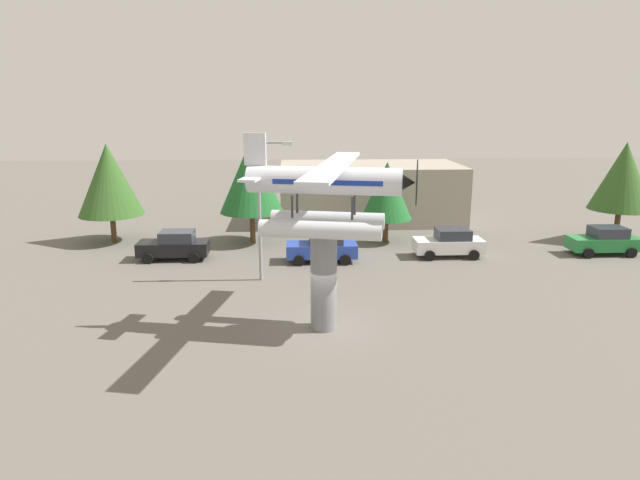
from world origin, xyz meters
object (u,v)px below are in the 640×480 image
at_px(car_mid_blue, 323,247).
at_px(tree_far_east, 623,176).
at_px(floatplane_monument, 327,193).
at_px(storefront_building, 370,192).
at_px(car_near_black, 174,245).
at_px(streetlight_primary, 263,200).
at_px(car_distant_green, 604,241).
at_px(display_pedestal, 324,282).
at_px(tree_east, 251,177).
at_px(car_far_white, 449,243).
at_px(tree_center_back, 387,191).
at_px(tree_west, 109,180).

relative_size(car_mid_blue, tree_far_east, 0.62).
distance_m(floatplane_monument, storefront_building, 22.83).
xyz_separation_m(car_near_black, streetlight_primary, (5.63, -4.31, 3.45)).
bearing_deg(car_distant_green, streetlight_primary, 11.04).
relative_size(floatplane_monument, car_mid_blue, 2.48).
bearing_deg(streetlight_primary, display_pedestal, -67.75).
xyz_separation_m(streetlight_primary, storefront_building, (7.74, 15.22, -2.09)).
height_order(car_mid_blue, streetlight_primary, streetlight_primary).
xyz_separation_m(car_mid_blue, tree_east, (-4.46, 4.88, 3.58)).
height_order(display_pedestal, floatplane_monument, floatplane_monument).
height_order(car_far_white, streetlight_primary, streetlight_primary).
xyz_separation_m(tree_center_back, tree_far_east, (15.74, -0.77, 0.95)).
height_order(streetlight_primary, tree_far_east, streetlight_primary).
distance_m(display_pedestal, car_far_white, 13.76).
xyz_separation_m(floatplane_monument, tree_center_back, (4.97, 14.87, -2.31)).
xyz_separation_m(storefront_building, tree_west, (-18.38, -6.26, 2.01)).
relative_size(car_near_black, tree_east, 0.61).
height_order(floatplane_monument, tree_east, floatplane_monument).
distance_m(car_mid_blue, storefront_building, 12.70).
height_order(car_distant_green, streetlight_primary, streetlight_primary).
distance_m(display_pedestal, tree_east, 15.75).
bearing_deg(car_near_black, tree_west, -42.89).
bearing_deg(car_near_black, car_mid_blue, 174.20).
relative_size(display_pedestal, tree_far_east, 0.62).
bearing_deg(streetlight_primary, car_distant_green, 11.04).
bearing_deg(car_mid_blue, display_pedestal, 87.05).
xyz_separation_m(car_mid_blue, tree_west, (-13.93, 5.56, 3.37)).
relative_size(car_mid_blue, tree_west, 0.63).
bearing_deg(tree_east, car_near_black, -138.28).
distance_m(car_distant_green, tree_center_back, 13.93).
bearing_deg(tree_far_east, car_near_black, -174.17).
bearing_deg(tree_far_east, car_mid_blue, -169.15).
bearing_deg(tree_east, floatplane_monument, -74.92).
bearing_deg(tree_west, storefront_building, 18.81).
bearing_deg(tree_far_east, tree_west, 177.21).
bearing_deg(streetlight_primary, car_mid_blue, 45.91).
height_order(car_near_black, storefront_building, storefront_building).
height_order(display_pedestal, car_near_black, display_pedestal).
bearing_deg(display_pedestal, car_mid_blue, 87.05).
distance_m(car_distant_green, tree_west, 32.15).
bearing_deg(car_near_black, storefront_building, -140.77).
distance_m(tree_east, tree_center_back, 9.09).
bearing_deg(car_distant_green, tree_east, -10.74).
distance_m(tree_center_back, tree_far_east, 15.78).
bearing_deg(tree_far_east, car_far_white, -165.44).
bearing_deg(storefront_building, car_far_white, -72.99).
height_order(car_near_black, car_far_white, same).
bearing_deg(car_mid_blue, car_near_black, -5.80).
height_order(storefront_building, tree_far_east, tree_far_east).
xyz_separation_m(display_pedestal, tree_west, (-13.41, 15.74, 2.18)).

